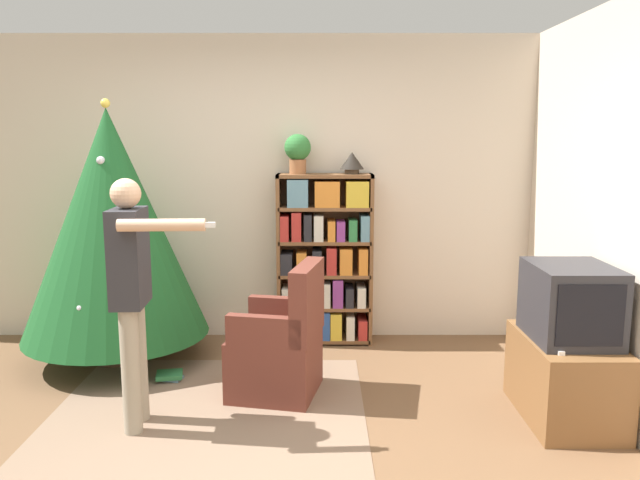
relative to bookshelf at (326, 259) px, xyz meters
The scene contains 13 objects.
ground_plane 2.07m from the bookshelf, 107.41° to the right, with size 14.00×14.00×0.00m, color brown.
wall_back 0.85m from the bookshelf, 159.19° to the left, with size 8.00×0.10×2.60m.
area_rug 1.71m from the bookshelf, 119.39° to the right, with size 2.01×1.75×0.01m.
bookshelf is the anchor object (origin of this frame).
tv_stand 2.16m from the bookshelf, 44.58° to the right, with size 0.52×0.82×0.52m.
television 2.11m from the bookshelf, 44.63° to the right, with size 0.47×0.58×0.47m.
game_remote 2.20m from the bookshelf, 52.07° to the right, with size 0.04×0.12×0.02m.
christmas_tree 1.74m from the bookshelf, 164.32° to the right, with size 1.42×1.42×2.04m.
armchair 1.22m from the bookshelf, 105.69° to the right, with size 0.67×0.66×0.92m.
standing_person 1.98m from the bookshelf, 125.88° to the right, with size 0.64×0.47×1.52m.
potted_plant 0.94m from the bookshelf, behind, with size 0.22×0.22×0.33m.
table_lamp 0.85m from the bookshelf, ahead, with size 0.20×0.20×0.18m.
book_pile_near_tree 1.59m from the bookshelf, 142.50° to the right, with size 0.21×0.19×0.06m.
Camera 1 is at (0.54, -3.34, 1.77)m, focal length 35.00 mm.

